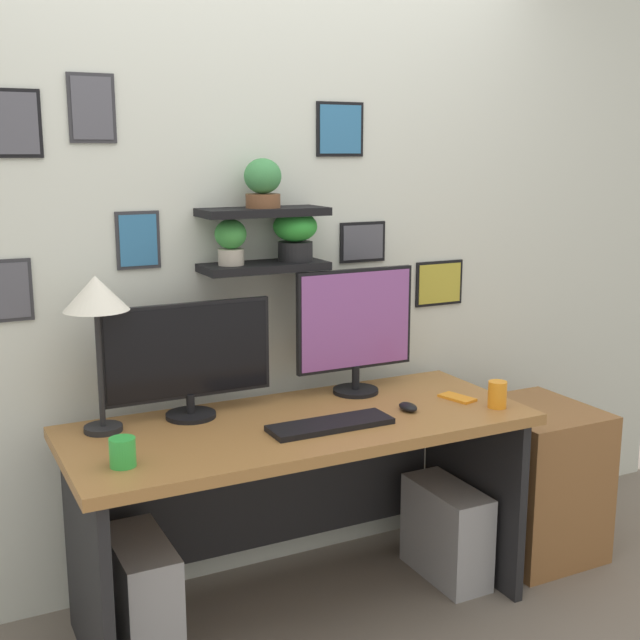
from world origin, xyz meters
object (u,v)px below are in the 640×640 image
Objects in this scene: cell_phone at (457,398)px; pen_cup at (497,394)px; monitor_left at (188,356)px; computer_tower_right at (446,531)px; drawer_cabinet at (534,479)px; computer_tower_left at (142,599)px; monitor_right at (355,326)px; coffee_mug at (123,452)px; computer_mouse at (408,407)px; desk_lamp at (96,303)px; keyboard at (330,425)px; desk at (295,470)px.

cell_phone is 1.40× the size of pen_cup.
monitor_left is at bearing 158.71° from pen_cup.
computer_tower_right is (-0.08, 0.18, -0.61)m from pen_cup.
drawer_cabinet reaches higher than computer_tower_left.
computer_tower_right is at bearing -177.46° from drawer_cabinet.
monitor_right is 1.09m from coffee_mug.
computer_mouse is 0.64× the size of cell_phone.
drawer_cabinet is at bearing -6.39° from desk_lamp.
drawer_cabinet is at bearing 6.48° from keyboard.
keyboard reaches higher than desk.
pen_cup reaches higher than computer_tower_left.
desk_lamp is (-0.65, 0.15, 0.65)m from desk.
keyboard is 0.66m from pen_cup.
monitor_right is 1.05m from drawer_cabinet.
pen_cup is (0.07, -0.15, 0.05)m from cell_phone.
pen_cup is at bearing -152.46° from drawer_cabinet.
coffee_mug reaches higher than computer_mouse.
monitor_left reaches higher than coffee_mug.
computer_mouse is 0.22× the size of computer_tower_left.
cell_phone is at bearing 4.55° from coffee_mug.
cell_phone is at bearing 114.41° from pen_cup.
coffee_mug is at bearing 169.84° from cell_phone.
desk is 0.61m from monitor_right.
computer_tower_right is (1.23, -0.02, -0.02)m from computer_tower_left.
desk is 0.80m from pen_cup.
keyboard is 4.89× the size of computer_mouse.
drawer_cabinet is (0.45, 0.05, -0.44)m from cell_phone.
desk_lamp reaches higher than cell_phone.
computer_tower_left is at bearing -140.50° from monitor_left.
monitor_right is at bearing 141.74° from computer_tower_right.
computer_mouse is at bearing -5.04° from computer_tower_left.
desk_lamp is at bearing -179.02° from monitor_right.
monitor_left reaches higher than drawer_cabinet.
keyboard is 4.40× the size of pen_cup.
computer_mouse is at bearing 160.30° from pen_cup.
monitor_left is 1.14m from pen_cup.
pen_cup is 0.25× the size of computer_tower_right.
computer_mouse is 0.17× the size of desk_lamp.
desk_lamp reaches higher than desk.
keyboard is 1.06× the size of computer_tower_left.
cell_phone reaches higher than desk.
coffee_mug is (-1.31, -0.10, 0.04)m from cell_phone.
monitor_left is 1.27m from computer_tower_right.
coffee_mug is at bearing -175.13° from drawer_cabinet.
cell_phone is (0.65, -0.10, 0.21)m from desk.
monitor_left is 0.83m from computer_tower_left.
computer_mouse reaches higher than cell_phone.
computer_tower_left is at bearing 178.89° from computer_tower_right.
computer_tower_right is (-0.01, 0.03, -0.56)m from cell_phone.
pen_cup reaches higher than computer_mouse.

